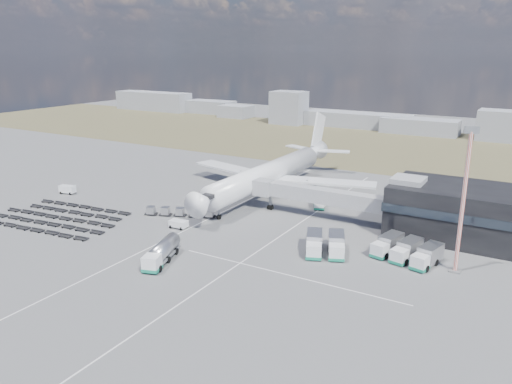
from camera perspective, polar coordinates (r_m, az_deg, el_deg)
The scene contains 16 objects.
ground at distance 100.28m, azimuth -7.16°, elevation -4.56°, with size 420.00×420.00×0.00m, color #565659.
grass_strip at distance 196.06m, azimuth 12.76°, elevation 5.37°, with size 420.00×90.00×0.01m, color brown.
lane_markings at distance 97.34m, azimuth -1.49°, elevation -5.08°, with size 47.12×110.00×0.01m.
terminal at distance 102.94m, azimuth 23.41°, elevation -2.16°, with size 30.40×16.40×11.00m.
jet_bridge at distance 107.62m, azimuth 6.18°, elevation -0.24°, with size 30.30×3.80×7.05m.
airliner at distance 124.71m, azimuth 1.79°, elevation 2.23°, with size 51.59×64.53×17.62m.
skyline at distance 231.66m, azimuth 18.70°, elevation 8.09°, with size 314.11×27.45×19.19m.
fuel_tanker at distance 86.96m, azimuth -10.73°, elevation -6.80°, with size 5.88×11.11×3.49m.
pushback_tug at distance 102.60m, azimuth -8.84°, elevation -3.66°, with size 3.65×2.05×1.60m, color white.
utility_van at distance 133.71m, azimuth -20.75°, elevation 0.26°, with size 3.94×1.78×2.13m, color white.
catering_truck at distance 115.25m, azimuth 7.22°, elevation -1.09°, with size 4.54×6.24×2.65m.
service_trucks_near at distance 89.74m, azimuth 7.92°, elevation -5.92°, with size 9.21×9.91×3.21m.
service_trucks_far at distance 90.30m, azimuth 16.83°, elevation -6.40°, with size 11.52×9.69×3.06m.
uld_row at distance 109.47m, azimuth -8.68°, elevation -2.26°, with size 15.23×7.47×1.73m.
baggage_dollies at distance 115.02m, azimuth -21.67°, elevation -2.70°, with size 30.72×20.34×0.67m.
floodlight_mast at distance 84.83m, azimuth 22.59°, elevation -1.03°, with size 2.28×1.85×23.90m.
Camera 1 is at (57.79, -74.03, 35.14)m, focal length 35.00 mm.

